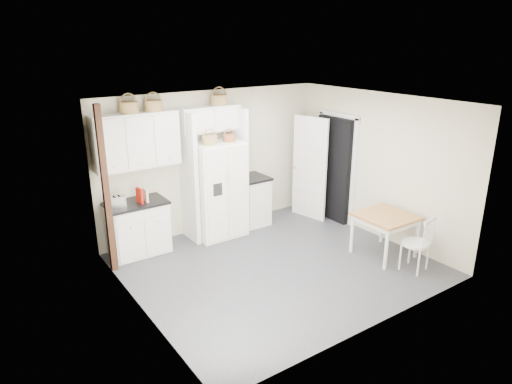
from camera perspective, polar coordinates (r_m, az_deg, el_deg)
floor at (r=7.45m, az=2.63°, el=-9.11°), size 4.50×4.50×0.00m
ceiling at (r=6.65m, az=2.96°, el=11.13°), size 4.50×4.50×0.00m
wall_back at (r=8.55m, az=-5.37°, el=3.89°), size 4.50×0.00×4.50m
wall_left at (r=5.93m, az=-14.85°, el=-3.46°), size 0.00×4.00×4.00m
wall_right at (r=8.44m, az=15.06°, el=3.13°), size 0.00×4.00×4.00m
refrigerator at (r=8.28m, az=-4.88°, el=0.34°), size 0.90×0.73×1.75m
base_cab_left at (r=7.92m, az=-14.54°, el=-4.47°), size 0.94×0.59×0.87m
base_cab_right at (r=8.88m, az=-0.52°, el=-1.14°), size 0.52×0.62×0.91m
dining_table at (r=7.92m, az=15.73°, el=-5.19°), size 0.88×0.88×0.72m
windsor_chair at (r=7.53m, az=19.32°, el=-6.07°), size 0.51×0.48×0.90m
counter_left at (r=7.76m, az=-14.81°, el=-1.37°), size 0.98×0.63×0.04m
counter_right at (r=8.73m, az=-0.53°, el=1.81°), size 0.56×0.66×0.04m
toaster at (r=7.55m, az=-16.99°, el=-1.20°), size 0.31×0.23×0.19m
cookbook_red at (r=7.66m, az=-14.36°, el=-0.44°), size 0.06×0.17×0.25m
cookbook_cream at (r=7.69m, az=-13.63°, el=-0.40°), size 0.04×0.15×0.22m
basket_upper_b at (r=7.54m, az=-15.61°, el=10.14°), size 0.30×0.30×0.18m
basket_upper_c at (r=7.68m, az=-12.70°, el=10.49°), size 0.29×0.29×0.17m
basket_bridge_b at (r=8.21m, az=-4.65°, el=11.41°), size 0.31×0.31×0.18m
basket_fridge_a at (r=7.86m, az=-5.82°, el=6.48°), size 0.27×0.27×0.14m
basket_fridge_b at (r=8.05m, az=-3.37°, el=6.75°), size 0.22×0.22×0.12m
upper_cabinet at (r=7.65m, az=-14.75°, el=6.23°), size 1.40×0.34×0.90m
bridge_cabinet at (r=8.16m, az=-5.88°, el=9.09°), size 1.12×0.34×0.45m
fridge_panel_left at (r=8.04m, az=-8.38°, el=1.70°), size 0.08×0.60×2.30m
fridge_panel_right at (r=8.51m, az=-2.23°, el=2.85°), size 0.08×0.60×2.30m
trim_post at (r=7.16m, az=-18.24°, el=0.06°), size 0.09×0.09×2.60m
doorway_void at (r=9.10m, az=9.80°, el=2.82°), size 0.18×0.85×2.05m
door_slab at (r=9.10m, az=6.71°, el=2.97°), size 0.21×0.79×2.05m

